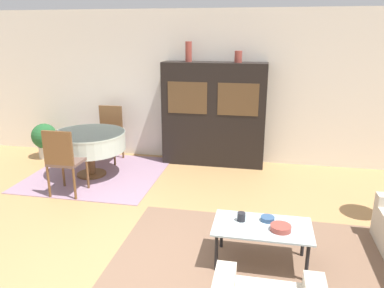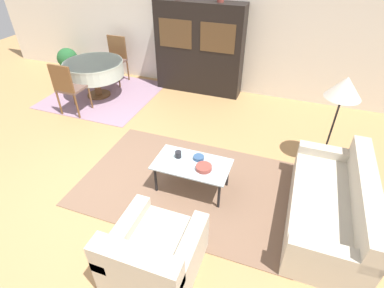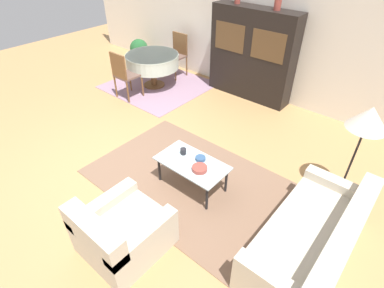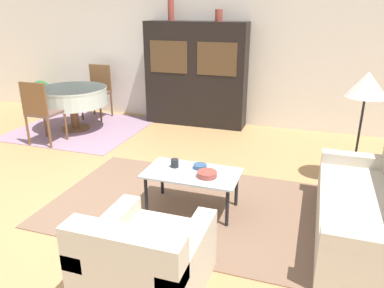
# 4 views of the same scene
# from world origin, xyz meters

# --- Properties ---
(ground_plane) EXTENTS (14.00, 14.00, 0.00)m
(ground_plane) POSITION_xyz_m (0.00, 0.00, 0.00)
(ground_plane) COLOR tan
(wall_back) EXTENTS (10.00, 0.06, 2.70)m
(wall_back) POSITION_xyz_m (0.00, 3.63, 1.35)
(wall_back) COLOR silver
(wall_back) RESTS_ON ground_plane
(area_rug) EXTENTS (2.97, 1.92, 0.01)m
(area_rug) POSITION_xyz_m (1.07, 0.45, 0.00)
(area_rug) COLOR brown
(area_rug) RESTS_ON ground_plane
(dining_rug) EXTENTS (2.13, 2.05, 0.01)m
(dining_rug) POSITION_xyz_m (-1.64, 2.44, 0.01)
(dining_rug) COLOR gray
(dining_rug) RESTS_ON ground_plane
(couch) EXTENTS (0.82, 1.79, 0.76)m
(couch) POSITION_xyz_m (2.86, 0.39, 0.28)
(couch) COLOR beige
(couch) RESTS_ON ground_plane
(armchair) EXTENTS (0.84, 0.89, 0.73)m
(armchair) POSITION_xyz_m (1.19, -0.90, 0.28)
(armchair) COLOR beige
(armchair) RESTS_ON ground_plane
(coffee_table) EXTENTS (0.99, 0.55, 0.43)m
(coffee_table) POSITION_xyz_m (1.12, 0.40, 0.39)
(coffee_table) COLOR black
(coffee_table) RESTS_ON area_rug
(display_cabinet) EXTENTS (1.81, 0.42, 1.82)m
(display_cabinet) POSITION_xyz_m (0.20, 3.37, 0.91)
(display_cabinet) COLOR black
(display_cabinet) RESTS_ON ground_plane
(dining_table) EXTENTS (1.18, 1.18, 0.74)m
(dining_table) POSITION_xyz_m (-1.71, 2.37, 0.59)
(dining_table) COLOR brown
(dining_table) RESTS_ON dining_rug
(dining_chair_near) EXTENTS (0.44, 0.44, 1.00)m
(dining_chair_near) POSITION_xyz_m (-1.71, 1.56, 0.58)
(dining_chair_near) COLOR brown
(dining_chair_near) RESTS_ON dining_rug
(dining_chair_far) EXTENTS (0.44, 0.44, 1.00)m
(dining_chair_far) POSITION_xyz_m (-1.71, 3.18, 0.58)
(dining_chair_far) COLOR brown
(dining_chair_far) RESTS_ON dining_rug
(floor_lamp) EXTENTS (0.47, 0.47, 1.38)m
(floor_lamp) POSITION_xyz_m (2.80, 1.65, 1.19)
(floor_lamp) COLOR black
(floor_lamp) RESTS_ON ground_plane
(cup) EXTENTS (0.08, 0.08, 0.09)m
(cup) POSITION_xyz_m (0.91, 0.47, 0.48)
(cup) COLOR #232328
(cup) RESTS_ON coffee_table
(bowl) EXTENTS (0.21, 0.21, 0.06)m
(bowl) POSITION_xyz_m (1.30, 0.34, 0.46)
(bowl) COLOR #9E4238
(bowl) RESTS_ON coffee_table
(bowl_small) EXTENTS (0.14, 0.14, 0.04)m
(bowl_small) POSITION_xyz_m (1.17, 0.52, 0.46)
(bowl_small) COLOR #33517A
(bowl_small) RESTS_ON coffee_table
(vase_short) EXTENTS (0.13, 0.13, 0.19)m
(vase_short) POSITION_xyz_m (0.60, 3.38, 1.91)
(vase_short) COLOR #9E4238
(vase_short) RESTS_ON display_cabinet
(potted_plant) EXTENTS (0.47, 0.47, 0.66)m
(potted_plant) POSITION_xyz_m (-2.98, 3.07, 0.38)
(potted_plant) COLOR beige
(potted_plant) RESTS_ON ground_plane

